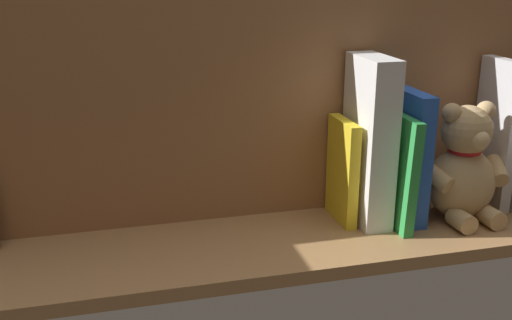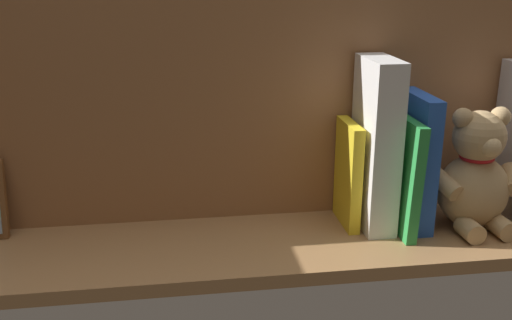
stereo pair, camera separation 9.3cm
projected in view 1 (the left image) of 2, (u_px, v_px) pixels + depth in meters
ground_plane at (256, 244)px, 97.28cm from camera, size 113.05×24.84×2.20cm
shelf_back_panel at (241, 108)px, 100.12cm from camera, size 113.05×1.50×38.99cm
book_1 at (496, 134)px, 106.90cm from camera, size 2.08×10.32×26.93cm
teddy_bear at (463, 168)px, 102.55cm from camera, size 16.74×13.31×20.63cm
book_2 at (407, 155)px, 102.21cm from camera, size 2.83×12.80×22.55cm
book_3 at (393, 168)px, 100.95cm from camera, size 2.38×15.15×19.23cm
dictionary_thick_white at (369, 141)px, 99.76cm from camera, size 4.82×12.27×28.50cm
book_4 at (342, 171)px, 101.54cm from camera, size 1.89×10.17×17.86cm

